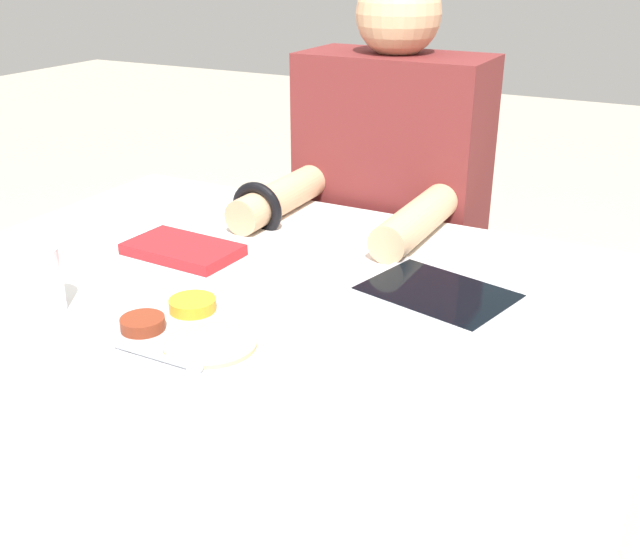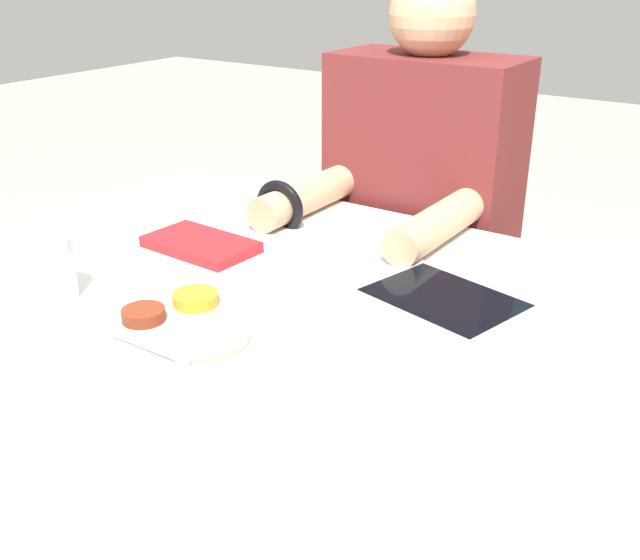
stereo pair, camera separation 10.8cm
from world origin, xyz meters
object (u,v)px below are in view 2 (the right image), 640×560
object	(u,v)px
thali_tray	(185,327)
red_notebook	(201,245)
tablet_device	(444,300)
person_diner	(416,267)
drinking_glass	(49,269)

from	to	relation	value
thali_tray	red_notebook	size ratio (longest dim) A/B	1.36
tablet_device	person_diner	bearing A→B (deg)	121.17
red_notebook	tablet_device	distance (m)	0.46
thali_tray	tablet_device	xyz separation A→B (m)	(0.26, 0.30, -0.00)
tablet_device	drinking_glass	distance (m)	0.61
thali_tray	red_notebook	bearing A→B (deg)	128.36
red_notebook	drinking_glass	world-z (taller)	drinking_glass
thali_tray	tablet_device	bearing A→B (deg)	48.50
thali_tray	drinking_glass	size ratio (longest dim) A/B	2.77
person_diner	thali_tray	bearing A→B (deg)	-89.14
person_diner	drinking_glass	size ratio (longest dim) A/B	11.77
thali_tray	tablet_device	world-z (taller)	thali_tray
red_notebook	thali_tray	bearing A→B (deg)	-51.64
person_diner	drinking_glass	distance (m)	0.84
tablet_device	thali_tray	bearing A→B (deg)	-131.50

